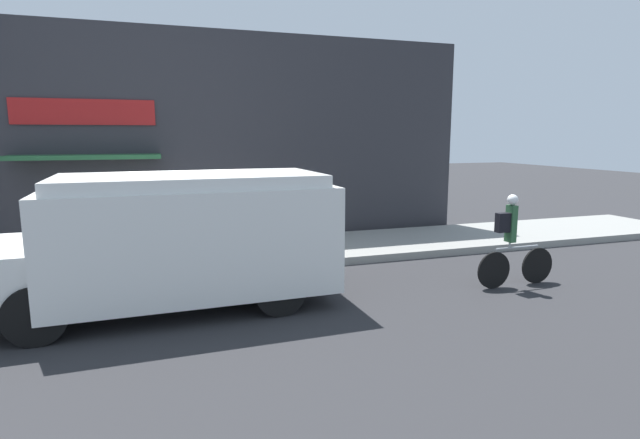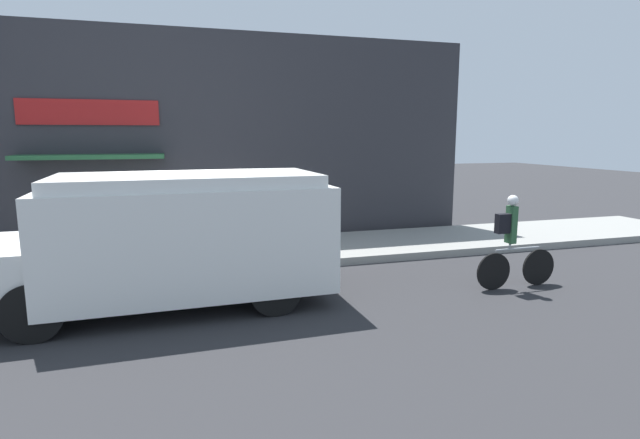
# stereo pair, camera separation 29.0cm
# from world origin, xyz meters

# --- Properties ---
(ground_plane) EXTENTS (70.00, 70.00, 0.00)m
(ground_plane) POSITION_xyz_m (0.00, 0.00, 0.00)
(ground_plane) COLOR #2B2B2D
(sidewalk) EXTENTS (28.00, 2.84, 0.18)m
(sidewalk) POSITION_xyz_m (0.00, 1.42, 0.09)
(sidewalk) COLOR gray
(sidewalk) RESTS_ON ground_plane
(storefront) EXTENTS (15.58, 0.98, 5.45)m
(storefront) POSITION_xyz_m (-0.05, 3.18, 2.72)
(storefront) COLOR #2D2D33
(storefront) RESTS_ON ground_plane
(school_bus) EXTENTS (5.60, 2.69, 2.21)m
(school_bus) POSITION_xyz_m (-0.38, -1.61, 1.17)
(school_bus) COLOR white
(school_bus) RESTS_ON ground_plane
(cyclist) EXTENTS (1.72, 0.20, 1.76)m
(cyclist) POSITION_xyz_m (5.65, -2.42, 0.82)
(cyclist) COLOR black
(cyclist) RESTS_ON ground_plane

